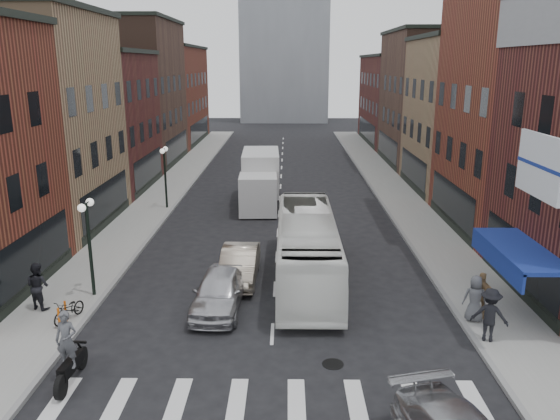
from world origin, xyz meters
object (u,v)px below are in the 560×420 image
Objects in this scene: bike_rack at (62,315)px; sedan_left_near at (219,291)px; streetlamp_far at (165,166)px; ped_right_b at (481,296)px; transit_bus at (307,248)px; sedan_left_far at (239,264)px; box_truck at (260,180)px; motorcycle_rider at (68,350)px; billboard_sign at (542,168)px; ped_left_solo at (38,286)px; parked_bicycle at (69,310)px; ped_right_a at (490,315)px; streetlamp_near at (88,230)px; ped_right_c at (475,298)px.

sedan_left_near is at bearing 17.25° from bike_rack.
ped_right_b is at bearing -46.50° from streetlamp_far.
transit_bus is 2.40× the size of sedan_left_far.
streetlamp_far reaches higher than box_truck.
streetlamp_far is at bearing -17.62° from ped_right_b.
motorcycle_rider is at bearing -116.89° from sedan_left_far.
billboard_sign reaches higher than ped_left_solo.
box_truck is at bearing 81.65° from motorcycle_rider.
motorcycle_rider reaches higher than ped_left_solo.
ped_left_solo is (-6.93, -0.31, 0.30)m from sedan_left_near.
parked_bicycle is (-6.19, -17.76, -1.15)m from box_truck.
transit_bus reaches higher than sedan_left_far.
transit_bus is (8.99, 4.79, 0.95)m from bike_rack.
ped_right_a reaches higher than sedan_left_near.
box_truck is 0.75× the size of transit_bus.
box_truck is at bearing 101.48° from transit_bus.
box_truck is at bearing 68.49° from streetlamp_near.
box_truck reaches higher than ped_right_c.
ped_right_c is at bearing -47.46° from streetlamp_far.
ped_right_c reaches higher than sedan_left_near.
parked_bicycle is at bearing 75.45° from bike_rack.
transit_bus is at bearing 13.35° from streetlamp_near.
sedan_left_far is at bearing 38.03° from bike_rack.
parked_bicycle is at bearing 175.79° from billboard_sign.
ped_right_a is at bearing -13.74° from streetlamp_near.
box_truck is 4.36× the size of ped_left_solo.
streetlamp_far is 23.08m from ped_right_a.
bike_rack is (-16.19, 0.80, -5.58)m from billboard_sign.
ped_left_solo is 1.06× the size of ped_right_c.
streetlamp_far reaches higher than ped_right_c.
ped_right_c is at bearing -159.87° from ped_left_solo.
sedan_left_near is (-3.51, -3.09, -0.73)m from transit_bus.
bike_rack is at bearing 159.12° from ped_left_solo.
sedan_left_near is 5.54m from parked_bicycle.
streetlamp_far is 16.87m from bike_rack.
ped_right_b is (15.11, -1.92, -1.87)m from streetlamp_near.
motorcycle_rider is (1.44, -6.20, -1.80)m from streetlamp_near.
ped_right_a is 1.06× the size of ped_right_b.
sedan_left_far is 9.90m from ped_right_c.
ped_left_solo is 16.61m from ped_right_a.
motorcycle_rider is at bearing -169.48° from billboard_sign.
streetlamp_far is 22.02m from ped_right_b.
bike_rack is (-0.20, -2.70, -2.36)m from streetlamp_near.
sedan_left_far is at bearing 151.61° from billboard_sign.
streetlamp_far is 20.33m from motorcycle_rider.
box_truck is 18.47m from ped_left_solo.
streetlamp_near and streetlamp_far have the same top height.
ped_left_solo is at bearing -96.15° from streetlamp_far.
transit_bus is at bearing 142.19° from billboard_sign.
ped_right_a is 1.73m from ped_right_b.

